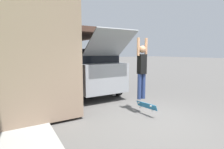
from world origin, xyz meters
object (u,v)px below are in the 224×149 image
(suv_parked, at_px, (85,69))
(skateboard, at_px, (146,106))
(car_down_street, at_px, (55,63))
(skateboarder, at_px, (142,68))

(suv_parked, bearing_deg, skateboard, -84.71)
(car_down_street, bearing_deg, skateboard, -94.41)
(car_down_street, relative_size, skateboard, 5.44)
(suv_parked, relative_size, skateboarder, 2.76)
(skateboarder, bearing_deg, skateboard, -82.38)
(skateboarder, bearing_deg, car_down_street, 85.44)
(suv_parked, height_order, car_down_street, suv_parked)
(suv_parked, bearing_deg, skateboarder, -84.84)
(car_down_street, relative_size, skateboarder, 2.28)
(suv_parked, distance_m, skateboard, 4.25)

